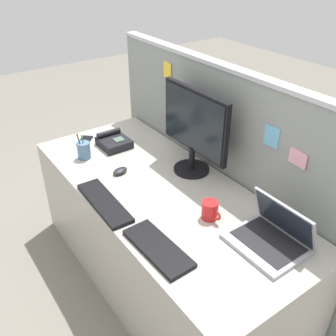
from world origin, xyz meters
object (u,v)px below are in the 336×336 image
object	(u,v)px
laptop	(273,235)
cell_phone_black_slab	(85,141)
keyboard_spare	(104,203)
pen_cup	(84,150)
desk_phone	(114,142)
coffee_mug	(210,210)
computer_mouse_right_hand	(120,171)
desktop_monitor	(194,127)
keyboard_main	(158,248)

from	to	relation	value
laptop	cell_phone_black_slab	distance (m)	1.48
laptop	keyboard_spare	size ratio (longest dim) A/B	0.75
pen_cup	cell_phone_black_slab	size ratio (longest dim) A/B	1.23
desk_phone	coffee_mug	distance (m)	0.97
computer_mouse_right_hand	coffee_mug	xyz separation A→B (m)	(0.64, 0.16, 0.03)
desktop_monitor	laptop	xyz separation A→B (m)	(0.72, -0.10, -0.24)
desk_phone	coffee_mug	size ratio (longest dim) A/B	1.72
desk_phone	computer_mouse_right_hand	bearing A→B (deg)	-22.45
keyboard_spare	cell_phone_black_slab	world-z (taller)	keyboard_spare
desktop_monitor	keyboard_spare	bearing A→B (deg)	-89.66
laptop	desk_phone	distance (m)	1.28
desktop_monitor	coffee_mug	xyz separation A→B (m)	(0.42, -0.22, -0.24)
keyboard_main	computer_mouse_right_hand	distance (m)	0.70
laptop	cell_phone_black_slab	bearing A→B (deg)	-169.22
keyboard_spare	desk_phone	bearing A→B (deg)	149.00
pen_cup	desktop_monitor	bearing A→B (deg)	42.76
keyboard_main	keyboard_spare	bearing A→B (deg)	-176.77
keyboard_main	coffee_mug	world-z (taller)	coffee_mug
coffee_mug	desktop_monitor	bearing A→B (deg)	152.23
desktop_monitor	coffee_mug	bearing A→B (deg)	-27.77
keyboard_spare	cell_phone_black_slab	xyz separation A→B (m)	(-0.73, 0.22, -0.01)
desk_phone	pen_cup	bearing A→B (deg)	-80.83
keyboard_main	keyboard_spare	distance (m)	0.45
desk_phone	computer_mouse_right_hand	size ratio (longest dim) A/B	2.09
computer_mouse_right_hand	desk_phone	bearing A→B (deg)	143.76
desk_phone	keyboard_spare	bearing A→B (deg)	-32.78
desk_phone	cell_phone_black_slab	bearing A→B (deg)	-142.59
laptop	pen_cup	size ratio (longest dim) A/B	1.90
pen_cup	keyboard_main	bearing A→B (deg)	-5.02
laptop	keyboard_main	xyz separation A→B (m)	(-0.26, -0.46, -0.04)
desk_phone	coffee_mug	world-z (taller)	coffee_mug
desktop_monitor	desk_phone	world-z (taller)	desktop_monitor
keyboard_main	desktop_monitor	bearing A→B (deg)	127.16
computer_mouse_right_hand	pen_cup	distance (m)	0.31
desktop_monitor	keyboard_main	xyz separation A→B (m)	(0.46, -0.56, -0.28)
desk_phone	pen_cup	world-z (taller)	pen_cup
laptop	keyboard_spare	xyz separation A→B (m)	(-0.72, -0.50, -0.04)
desktop_monitor	computer_mouse_right_hand	size ratio (longest dim) A/B	5.36
laptop	coffee_mug	world-z (taller)	laptop
keyboard_main	coffee_mug	xyz separation A→B (m)	(-0.04, 0.34, 0.04)
laptop	keyboard_main	world-z (taller)	laptop
laptop	cell_phone_black_slab	xyz separation A→B (m)	(-1.45, -0.28, -0.04)
desk_phone	keyboard_main	bearing A→B (deg)	-17.53
computer_mouse_right_hand	cell_phone_black_slab	xyz separation A→B (m)	(-0.51, 0.00, -0.01)
keyboard_main	computer_mouse_right_hand	size ratio (longest dim) A/B	3.80
desk_phone	keyboard_main	size ratio (longest dim) A/B	0.55
keyboard_spare	coffee_mug	world-z (taller)	coffee_mug
laptop	computer_mouse_right_hand	bearing A→B (deg)	-163.46
laptop	coffee_mug	xyz separation A→B (m)	(-0.30, -0.12, 0.00)
pen_cup	cell_phone_black_slab	bearing A→B (deg)	155.08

